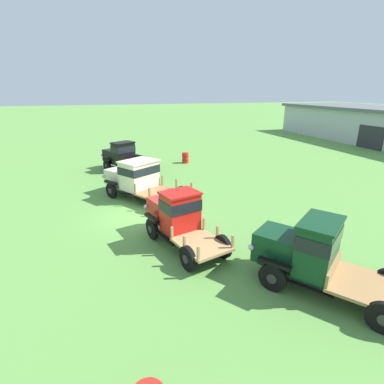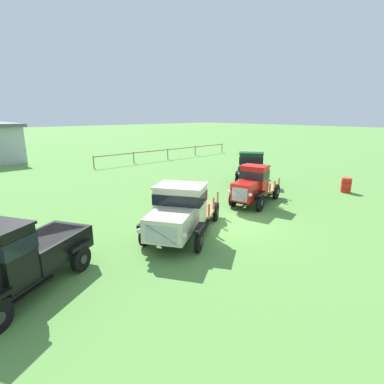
% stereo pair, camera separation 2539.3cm
% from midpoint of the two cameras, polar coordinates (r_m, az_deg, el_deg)
% --- Properties ---
extents(ground_plane, '(240.00, 240.00, 0.00)m').
position_cam_midpoint_polar(ground_plane, '(7.91, -51.27, -36.42)').
color(ground_plane, '#5B9342').
extents(paddock_fence, '(18.00, 0.60, 1.22)m').
position_cam_midpoint_polar(paddock_fence, '(25.59, -21.64, 3.21)').
color(paddock_fence, '#997F60').
rests_on(paddock_fence, ground).
extents(vintage_truck_foreground_near, '(5.05, 3.79, 2.26)m').
position_cam_midpoint_polar(vintage_truck_foreground_near, '(12.92, -99.35, -23.29)').
color(vintage_truck_foreground_near, black).
rests_on(vintage_truck_foreground_near, ground).
extents(vintage_truck_second_in_line, '(5.76, 4.69, 2.24)m').
position_cam_midpoint_polar(vintage_truck_second_in_line, '(8.48, -74.60, -27.96)').
color(vintage_truck_second_in_line, black).
rests_on(vintage_truck_second_in_line, ground).
extents(vintage_truck_midrow_center, '(4.78, 2.68, 2.25)m').
position_cam_midpoint_polar(vintage_truck_midrow_center, '(7.82, -26.81, -21.25)').
color(vintage_truck_midrow_center, black).
rests_on(vintage_truck_midrow_center, ground).
extents(vintage_truck_far_side, '(4.91, 4.23, 2.32)m').
position_cam_midpoint_polar(vintage_truck_far_side, '(11.87, -11.78, -7.16)').
color(vintage_truck_far_side, black).
rests_on(vintage_truck_far_side, ground).
extents(oil_drum_near_fence, '(0.65, 0.65, 0.95)m').
position_cam_midpoint_polar(oil_drum_near_fence, '(10.47, 20.32, -15.34)').
color(oil_drum_near_fence, red).
rests_on(oil_drum_near_fence, ground).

